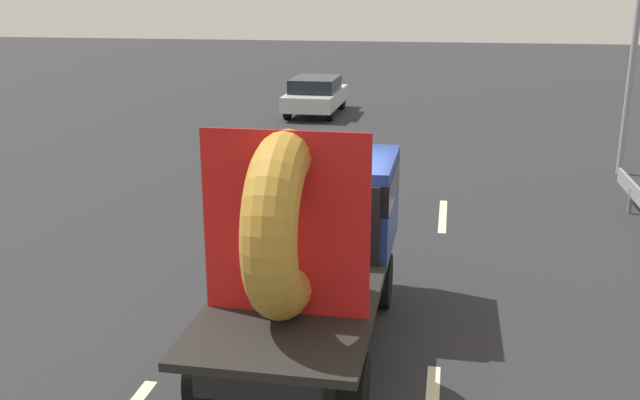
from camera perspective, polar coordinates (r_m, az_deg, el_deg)
The scene contains 6 objects.
ground_plane at distance 10.62m, azimuth -2.05°, elevation -9.31°, with size 120.00×120.00×0.00m, color #28282B.
flatbed_truck at distance 9.62m, azimuth -0.51°, elevation -2.02°, with size 2.02×5.01×3.18m.
distant_sedan at distance 27.87m, azimuth -0.35°, elevation 8.46°, with size 1.87×4.37×1.43m.
traffic_light at distance 19.77m, azimuth 24.14°, elevation 13.27°, with size 0.42×0.36×6.19m.
lane_dash_left_far at distance 15.22m, azimuth -3.16°, elevation -1.24°, with size 2.43×0.16×0.01m, color beige.
lane_dash_right_far at distance 15.39m, azimuth 9.82°, elevation -1.25°, with size 2.31×0.16×0.01m, color beige.
Camera 1 is at (2.09, -9.34, 4.60)m, focal length 39.92 mm.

